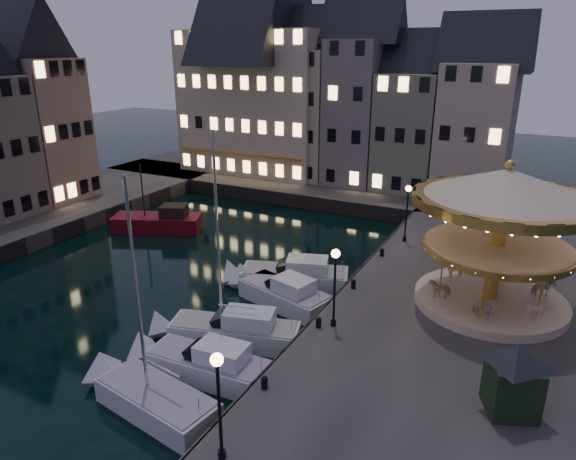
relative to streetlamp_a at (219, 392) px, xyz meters
The scene contains 29 objects.
ground 12.21m from the streetlamp_a, 128.66° to the left, with size 160.00×160.00×0.00m, color black.
quay_east 16.81m from the streetlamp_a, 65.61° to the left, with size 16.00×56.00×1.30m, color #474442.
quay_north 40.14m from the streetlamp_a, 112.33° to the left, with size 44.00×12.00×1.30m, color #474442.
quaywall_e 15.42m from the streetlamp_a, 94.57° to the left, with size 0.15×44.00×1.30m, color #47423A.
quaywall_n 33.86m from the streetlamp_a, 113.06° to the left, with size 48.00×0.15×1.30m, color #47423A.
quaywall_w 27.70m from the streetlamp_a, 156.42° to the left, with size 0.15×44.00×1.30m, color #47423A.
streetlamp_a is the anchor object (origin of this frame).
streetlamp_b 10.00m from the streetlamp_a, 90.00° to the left, with size 0.44×0.44×4.17m.
streetlamp_c 23.50m from the streetlamp_a, 90.00° to the left, with size 0.44×0.44×4.17m.
bollard_a 4.71m from the streetlamp_a, 98.53° to the left, with size 0.30×0.30×0.57m.
bollard_b 9.82m from the streetlamp_a, 93.61° to the left, with size 0.30×0.30×0.57m.
bollard_c 14.71m from the streetlamp_a, 92.37° to the left, with size 0.30×0.30×0.57m.
bollard_d 20.15m from the streetlamp_a, 91.72° to the left, with size 0.30×0.30×0.57m.
townhouse_na 47.41m from the streetlamp_a, 124.40° to the left, with size 5.50×8.00×12.80m.
townhouse_nb 44.62m from the streetlamp_a, 118.58° to the left, with size 6.16×8.00×13.80m.
townhouse_nc 42.13m from the streetlamp_a, 111.29° to the left, with size 6.82×8.00×14.80m.
townhouse_nd 40.47m from the streetlamp_a, 103.62° to the left, with size 5.50×8.00×15.80m.
townhouse_ne 39.38m from the streetlamp_a, 95.86° to the left, with size 6.16×8.00×12.80m.
townhouse_nf 39.29m from the streetlamp_a, 86.99° to the left, with size 6.82×8.00×13.80m.
townhouse_wc 38.99m from the streetlamp_a, 149.00° to the left, with size 8.80×5.50×14.20m.
hotel_corner 44.76m from the streetlamp_a, 118.53° to the left, with size 17.60×9.00×16.80m.
motorboat_a 6.58m from the streetlamp_a, 158.66° to the left, with size 6.79×3.09×11.18m.
motorboat_b 7.54m from the streetlamp_a, 132.48° to the left, with size 7.13×2.34×2.15m.
motorboat_c 10.05m from the streetlamp_a, 122.79° to the left, with size 7.77×3.88×10.34m.
motorboat_d 14.35m from the streetlamp_a, 109.91° to the left, with size 6.94×3.85×2.15m.
motorboat_e 16.72m from the streetlamp_a, 109.22° to the left, with size 7.84×4.57×2.15m.
red_fishing_boat 28.30m from the streetlamp_a, 135.01° to the left, with size 7.61×5.21×5.86m.
carousel 17.58m from the streetlamp_a, 67.08° to the left, with size 9.21×9.21×8.06m.
ticket_kiosk 11.17m from the streetlamp_a, 39.92° to the left, with size 2.85×2.85×3.34m.
Camera 1 is at (15.64, -20.40, 14.69)m, focal length 32.00 mm.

